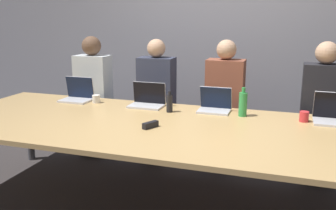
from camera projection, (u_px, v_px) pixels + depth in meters
The scene contains 16 objects.
ground_plane at pixel (179, 209), 3.34m from camera, with size 24.00×24.00×0.00m, color #383333.
curtain_wall at pixel (221, 38), 4.70m from camera, with size 12.00×0.06×2.80m.
conference_table at pixel (179, 131), 3.16m from camera, with size 4.39×1.53×0.77m.
laptop_far_left at pixel (78, 94), 4.08m from camera, with size 0.32×0.25×0.25m.
person_far_left at pixel (94, 99), 4.48m from camera, with size 0.40×0.24×1.45m.
cup_far_left at pixel (96, 99), 3.98m from camera, with size 0.08×0.08×0.08m.
laptop_far_right at pixel (332, 114), 3.25m from camera, with size 0.31×0.26×0.26m.
person_far_right at pixel (321, 116), 3.73m from camera, with size 0.40×0.24×1.44m.
cup_far_right at pixel (304, 117), 3.28m from camera, with size 0.08×0.08×0.09m.
laptop_far_center at pixel (215, 104), 3.62m from camera, with size 0.31×0.23×0.24m.
person_far_center at pixel (224, 108), 4.08m from camera, with size 0.40×0.24×1.43m.
bottle_far_center at pixel (243, 104), 3.44m from camera, with size 0.08×0.08×0.27m.
laptop_far_midleft at pixel (148, 99), 3.82m from camera, with size 0.35×0.23×0.24m.
person_far_midleft at pixel (157, 104), 4.28m from camera, with size 0.40×0.24×1.43m.
bottle_far_midleft at pixel (170, 103), 3.59m from camera, with size 0.06×0.06×0.21m.
stapler at pixel (150, 125), 3.10m from camera, with size 0.11×0.15×0.05m.
Camera 1 is at (0.86, -2.90, 1.69)m, focal length 40.00 mm.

